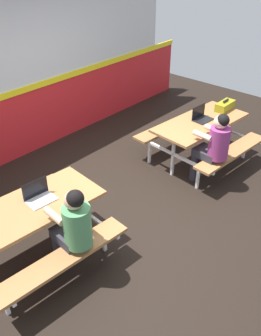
{
  "coord_description": "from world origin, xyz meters",
  "views": [
    {
      "loc": [
        -3.2,
        -2.76,
        3.32
      ],
      "look_at": [
        0.0,
        0.06,
        0.55
      ],
      "focal_mm": 39.12,
      "sensor_mm": 36.0,
      "label": 1
    }
  ],
  "objects_px": {
    "toolbox_grey": "(225,106)",
    "student_nearer": "(73,225)",
    "student_further": "(214,144)",
    "picnic_table_left": "(30,219)",
    "laptop_dark": "(201,117)",
    "laptop_silver": "(39,196)",
    "picnic_table_right": "(200,130)"
  },
  "relations": [
    {
      "from": "picnic_table_left",
      "to": "laptop_silver",
      "type": "xyz_separation_m",
      "value": [
        0.18,
        0.02,
        0.21
      ]
    },
    {
      "from": "student_nearer",
      "to": "laptop_silver",
      "type": "bearing_deg",
      "value": 88.42
    },
    {
      "from": "toolbox_grey",
      "to": "laptop_silver",
      "type": "bearing_deg",
      "value": 174.67
    },
    {
      "from": "student_nearer",
      "to": "laptop_silver",
      "type": "xyz_separation_m",
      "value": [
        0.02,
        0.59,
        0.08
      ]
    },
    {
      "from": "student_nearer",
      "to": "laptop_dark",
      "type": "relative_size",
      "value": 3.57
    },
    {
      "from": "student_nearer",
      "to": "picnic_table_right",
      "type": "bearing_deg",
      "value": 5.99
    },
    {
      "from": "student_further",
      "to": "laptop_dark",
      "type": "xyz_separation_m",
      "value": [
        0.52,
        0.55,
        0.08
      ]
    },
    {
      "from": "picnic_table_right",
      "to": "student_further",
      "type": "relative_size",
      "value": 1.43
    },
    {
      "from": "laptop_dark",
      "to": "picnic_table_right",
      "type": "bearing_deg",
      "value": -150.28
    },
    {
      "from": "picnic_table_left",
      "to": "student_nearer",
      "type": "distance_m",
      "value": 0.61
    },
    {
      "from": "student_further",
      "to": "laptop_silver",
      "type": "xyz_separation_m",
      "value": [
        -2.52,
        0.8,
        0.08
      ]
    },
    {
      "from": "picnic_table_left",
      "to": "picnic_table_right",
      "type": "xyz_separation_m",
      "value": [
        3.16,
        -0.26,
        0.0
      ]
    },
    {
      "from": "student_further",
      "to": "picnic_table_right",
      "type": "bearing_deg",
      "value": 48.26
    },
    {
      "from": "student_further",
      "to": "toolbox_grey",
      "type": "relative_size",
      "value": 3.02
    },
    {
      "from": "picnic_table_left",
      "to": "picnic_table_right",
      "type": "distance_m",
      "value": 3.17
    },
    {
      "from": "picnic_table_left",
      "to": "student_further",
      "type": "distance_m",
      "value": 2.81
    },
    {
      "from": "toolbox_grey",
      "to": "student_nearer",
      "type": "bearing_deg",
      "value": -175.99
    },
    {
      "from": "laptop_silver",
      "to": "toolbox_grey",
      "type": "bearing_deg",
      "value": -5.33
    },
    {
      "from": "laptop_dark",
      "to": "picnic_table_left",
      "type": "bearing_deg",
      "value": 175.97
    },
    {
      "from": "student_nearer",
      "to": "laptop_dark",
      "type": "distance_m",
      "value": 3.07
    },
    {
      "from": "student_nearer",
      "to": "toolbox_grey",
      "type": "xyz_separation_m",
      "value": [
        3.65,
        0.26,
        0.1
      ]
    },
    {
      "from": "student_nearer",
      "to": "laptop_dark",
      "type": "xyz_separation_m",
      "value": [
        3.05,
        0.35,
        0.08
      ]
    },
    {
      "from": "student_further",
      "to": "toolbox_grey",
      "type": "height_order",
      "value": "student_further"
    },
    {
      "from": "picnic_table_left",
      "to": "toolbox_grey",
      "type": "height_order",
      "value": "toolbox_grey"
    },
    {
      "from": "student_nearer",
      "to": "laptop_silver",
      "type": "distance_m",
      "value": 0.6
    },
    {
      "from": "picnic_table_right",
      "to": "toolbox_grey",
      "type": "bearing_deg",
      "value": -5.1
    },
    {
      "from": "student_further",
      "to": "laptop_silver",
      "type": "bearing_deg",
      "value": 162.42
    },
    {
      "from": "laptop_dark",
      "to": "toolbox_grey",
      "type": "distance_m",
      "value": 0.61
    },
    {
      "from": "student_further",
      "to": "student_nearer",
      "type": "bearing_deg",
      "value": 175.42
    },
    {
      "from": "picnic_table_right",
      "to": "laptop_dark",
      "type": "bearing_deg",
      "value": 29.72
    },
    {
      "from": "picnic_table_left",
      "to": "toolbox_grey",
      "type": "distance_m",
      "value": 3.83
    },
    {
      "from": "picnic_table_left",
      "to": "picnic_table_right",
      "type": "relative_size",
      "value": 1.0
    }
  ]
}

